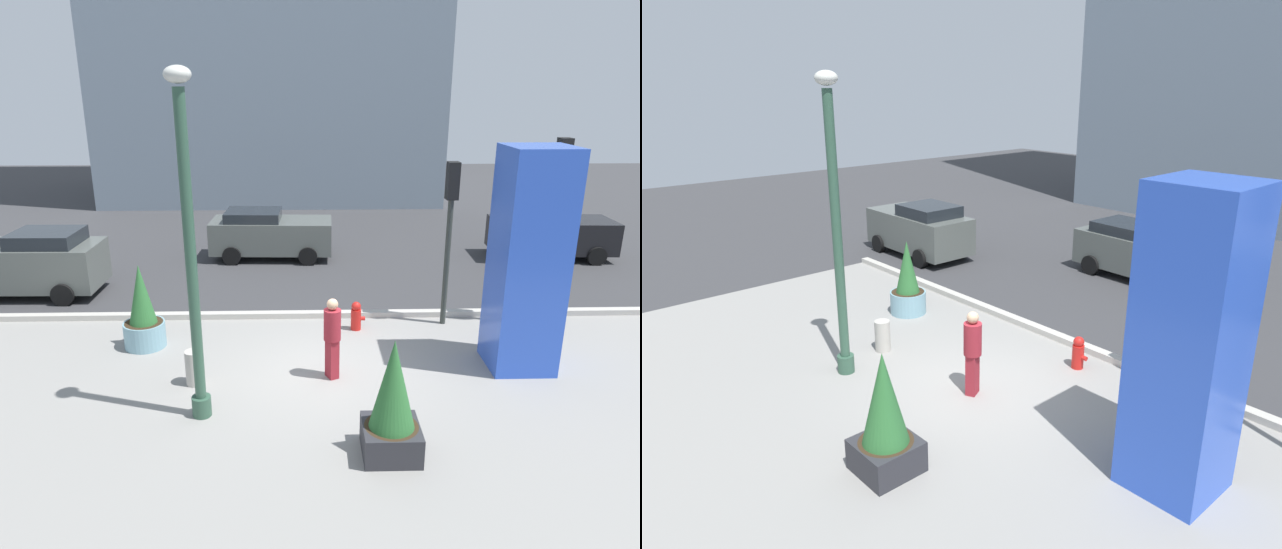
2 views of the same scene
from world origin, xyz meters
The scene contains 15 objects.
ground_plane centered at (0.00, 4.00, 0.00)m, with size 60.00×60.00×0.00m, color #38383A.
plaza_pavement centered at (0.00, -2.00, 0.00)m, with size 18.00×10.00×0.02m, color gray.
curb_strip centered at (0.00, 3.12, 0.08)m, with size 18.00×0.24×0.16m, color #B7B2A8.
lamp_post centered at (-2.37, -1.61, 3.02)m, with size 0.44×0.44×6.21m.
art_pillar_blue centered at (4.24, 0.27, 2.39)m, with size 1.33×1.33×4.78m, color blue.
potted_plant_curbside centered at (1.00, -2.87, 0.94)m, with size 0.95×0.95×2.10m.
potted_plant_near_left centered at (-4.21, 1.45, 0.81)m, with size 0.97×0.97×2.03m.
fire_hydrant centered at (0.86, 2.29, 0.37)m, with size 0.36×0.26×0.75m.
concrete_bollard centered at (-2.72, -0.41, 0.38)m, with size 0.36×0.36×0.75m, color #B2ADA3.
traffic_light_far_side centered at (5.68, 2.42, 3.20)m, with size 0.28×0.42×4.74m.
traffic_light_corner centered at (3.15, 2.62, 2.82)m, with size 0.28×0.42×4.17m.
car_curb_west centered at (8.28, 8.49, 0.90)m, with size 4.26×2.14×1.78m.
car_intersection centered at (-1.65, 8.74, 0.88)m, with size 4.30×2.13×1.72m.
car_passing_lane centered at (-8.41, 5.13, 0.97)m, with size 4.12×2.10×1.92m.
pedestrian_on_sidewalk centered at (0.14, -0.19, 1.00)m, with size 0.48×0.48×1.78m.
Camera 1 is at (-0.41, -11.05, 5.92)m, focal length 32.16 mm.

